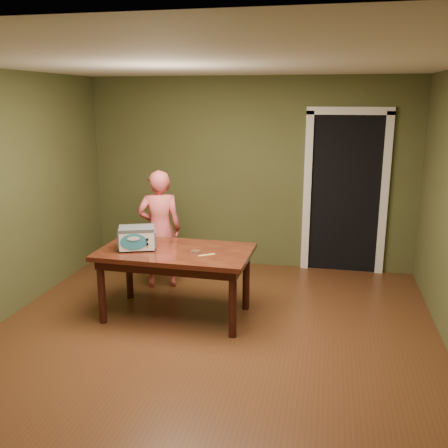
# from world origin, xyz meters

# --- Properties ---
(floor) EXTENTS (5.00, 5.00, 0.00)m
(floor) POSITION_xyz_m (0.00, 0.00, 0.00)
(floor) COLOR #532C17
(floor) RESTS_ON ground
(room_shell) EXTENTS (4.52, 5.02, 2.61)m
(room_shell) POSITION_xyz_m (0.00, 0.00, 1.71)
(room_shell) COLOR #4A512B
(room_shell) RESTS_ON ground
(doorway) EXTENTS (1.10, 0.66, 2.25)m
(doorway) POSITION_xyz_m (1.30, 2.78, 1.06)
(doorway) COLOR black
(doorway) RESTS_ON ground
(dining_table) EXTENTS (1.62, 0.94, 0.75)m
(dining_table) POSITION_xyz_m (-0.48, 0.58, 0.65)
(dining_table) COLOR black
(dining_table) RESTS_ON floor
(toy_oven) EXTENTS (0.45, 0.37, 0.24)m
(toy_oven) POSITION_xyz_m (-0.88, 0.52, 0.88)
(toy_oven) COLOR #4C4F54
(toy_oven) RESTS_ON dining_table
(baking_pan) EXTENTS (0.10, 0.10, 0.02)m
(baking_pan) POSITION_xyz_m (-0.24, 0.53, 0.76)
(baking_pan) COLOR silver
(baking_pan) RESTS_ON dining_table
(spatula) EXTENTS (0.16, 0.13, 0.01)m
(spatula) POSITION_xyz_m (-0.10, 0.46, 0.75)
(spatula) COLOR #E7BE64
(spatula) RESTS_ON dining_table
(child) EXTENTS (0.62, 0.51, 1.47)m
(child) POSITION_xyz_m (-0.93, 1.39, 0.74)
(child) COLOR #DC5A5A
(child) RESTS_ON floor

